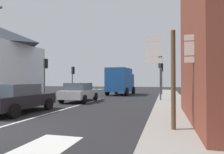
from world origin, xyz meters
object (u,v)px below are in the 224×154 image
object	(u,v)px
traffic_light_far_right	(162,72)
traffic_light_near_right	(160,68)
route_sign_post	(173,72)
traffic_light_near_left	(45,69)
delivery_truck	(120,81)
traffic_light_far_left	(73,74)
sedan_far	(79,92)
sedan_near	(18,98)

from	to	relation	value
traffic_light_far_right	traffic_light_near_right	xyz separation A→B (m)	(-0.00, -6.96, -0.03)
route_sign_post	traffic_light_near_right	world-z (taller)	traffic_light_near_right
traffic_light_near_right	traffic_light_near_left	bearing A→B (deg)	177.26
delivery_truck	traffic_light_near_left	xyz separation A→B (m)	(-5.88, -6.14, 1.09)
traffic_light_far_left	traffic_light_near_left	bearing A→B (deg)	-90.00
sedan_far	traffic_light_near_left	distance (m)	5.30
sedan_near	traffic_light_near_left	xyz separation A→B (m)	(-3.65, 8.11, 1.98)
route_sign_post	traffic_light_near_left	world-z (taller)	traffic_light_near_left
sedan_far	traffic_light_near_left	xyz separation A→B (m)	(-4.41, 2.19, 1.98)
traffic_light_far_right	route_sign_post	bearing A→B (deg)	-87.99
route_sign_post	traffic_light_far_right	distance (m)	16.80
traffic_light_far_left	delivery_truck	bearing A→B (deg)	2.52
sedan_near	traffic_light_near_right	world-z (taller)	traffic_light_near_right
sedan_far	route_sign_post	bearing A→B (deg)	-50.50
sedan_far	traffic_light_far_right	xyz separation A→B (m)	(6.11, 8.65, 1.90)
sedan_far	delivery_truck	distance (m)	8.50
route_sign_post	traffic_light_near_right	size ratio (longest dim) A/B	0.90
sedan_near	traffic_light_near_right	xyz separation A→B (m)	(6.87, 7.61, 1.87)
delivery_truck	traffic_light_far_left	size ratio (longest dim) A/B	1.53
sedan_far	traffic_light_near_left	world-z (taller)	traffic_light_near_left
delivery_truck	route_sign_post	xyz separation A→B (m)	(5.23, -16.46, 0.26)
traffic_light_far_right	traffic_light_near_left	size ratio (longest dim) A/B	0.97
sedan_near	traffic_light_far_left	distance (m)	14.57
traffic_light_near_left	traffic_light_near_right	xyz separation A→B (m)	(10.52, -0.50, -0.11)
route_sign_post	traffic_light_near_right	bearing A→B (deg)	93.43
sedan_near	delivery_truck	bearing A→B (deg)	81.12
delivery_truck	route_sign_post	world-z (taller)	route_sign_post
sedan_near	sedan_far	world-z (taller)	same
sedan_near	sedan_far	xyz separation A→B (m)	(0.76, 5.93, 0.00)
traffic_light_near_left	traffic_light_far_left	distance (m)	5.89
sedan_far	delivery_truck	world-z (taller)	delivery_truck
sedan_far	route_sign_post	world-z (taller)	route_sign_post
sedan_far	traffic_light_near_right	xyz separation A→B (m)	(6.11, 1.68, 1.87)
delivery_truck	traffic_light_near_right	bearing A→B (deg)	-55.06
sedan_near	traffic_light_near_left	size ratio (longest dim) A/B	1.14
traffic_light_far_left	traffic_light_near_right	distance (m)	12.31
delivery_truck	traffic_light_near_right	size ratio (longest dim) A/B	1.45
delivery_truck	traffic_light_far_right	world-z (taller)	traffic_light_far_right
traffic_light_far_left	traffic_light_far_right	bearing A→B (deg)	3.13
sedan_near	traffic_light_far_left	size ratio (longest dim) A/B	1.25
traffic_light_near_left	traffic_light_far_left	xyz separation A→B (m)	(0.00, 5.88, -0.26)
traffic_light_far_left	route_sign_post	bearing A→B (deg)	-55.56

